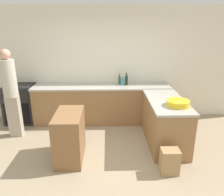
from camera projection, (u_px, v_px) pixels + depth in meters
name	position (u px, v px, depth m)	size (l,w,h in m)	color
ground_plane	(100.00, 164.00, 3.75)	(14.00, 14.00, 0.00)	tan
wall_back	(102.00, 64.00, 5.33)	(8.00, 0.06, 2.70)	silver
counter_back	(102.00, 103.00, 5.28)	(3.22, 0.68, 0.91)	olive
counter_peninsula	(165.00, 121.00, 4.31)	(0.69, 1.49, 0.91)	olive
range_oven	(21.00, 104.00, 5.27)	(0.69, 0.60, 0.92)	black
island_table	(70.00, 136.00, 3.80)	(0.45, 0.83, 0.85)	brown
mixing_bowl	(178.00, 103.00, 3.85)	(0.40, 0.40, 0.10)	yellow
dish_soap_bottle	(122.00, 82.00, 5.17)	(0.08, 0.08, 0.19)	#338CBF
olive_oil_bottle	(119.00, 80.00, 5.24)	(0.06, 0.06, 0.25)	#475B1E
wine_bottle_dark	(126.00, 80.00, 5.16)	(0.07, 0.07, 0.29)	black
person_by_range	(11.00, 90.00, 4.39)	(0.29, 0.29, 1.83)	#ADA38E
paper_bag	(170.00, 161.00, 3.47)	(0.29, 0.22, 0.42)	#A88456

